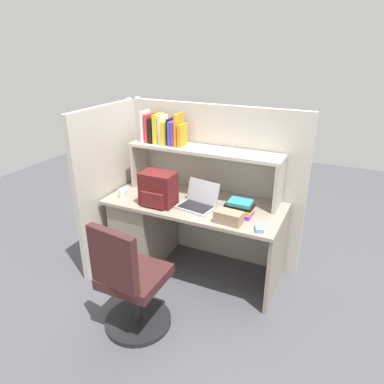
{
  "coord_description": "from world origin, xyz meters",
  "views": [
    {
      "loc": [
        1.21,
        -2.63,
        2.06
      ],
      "look_at": [
        0.0,
        -0.05,
        0.85
      ],
      "focal_mm": 33.0,
      "sensor_mm": 36.0,
      "label": 1
    }
  ],
  "objects_px": {
    "laptop": "(199,201)",
    "paper_cup": "(123,193)",
    "office_chair": "(130,286)",
    "computer_mouse": "(259,228)",
    "tissue_box": "(228,217)",
    "backpack": "(158,189)"
  },
  "relations": [
    {
      "from": "laptop",
      "to": "computer_mouse",
      "type": "distance_m",
      "value": 0.62
    },
    {
      "from": "laptop",
      "to": "paper_cup",
      "type": "xyz_separation_m",
      "value": [
        -0.72,
        -0.11,
        -0.01
      ]
    },
    {
      "from": "paper_cup",
      "to": "office_chair",
      "type": "bearing_deg",
      "value": -52.78
    },
    {
      "from": "backpack",
      "to": "computer_mouse",
      "type": "xyz_separation_m",
      "value": [
        0.94,
        -0.08,
        -0.13
      ]
    },
    {
      "from": "backpack",
      "to": "paper_cup",
      "type": "distance_m",
      "value": 0.39
    },
    {
      "from": "laptop",
      "to": "backpack",
      "type": "bearing_deg",
      "value": -163.29
    },
    {
      "from": "tissue_box",
      "to": "computer_mouse",
      "type": "bearing_deg",
      "value": 0.64
    },
    {
      "from": "computer_mouse",
      "to": "paper_cup",
      "type": "height_order",
      "value": "paper_cup"
    },
    {
      "from": "computer_mouse",
      "to": "paper_cup",
      "type": "bearing_deg",
      "value": 155.73
    },
    {
      "from": "computer_mouse",
      "to": "office_chair",
      "type": "bearing_deg",
      "value": -161.55
    },
    {
      "from": "laptop",
      "to": "office_chair",
      "type": "distance_m",
      "value": 0.93
    },
    {
      "from": "computer_mouse",
      "to": "paper_cup",
      "type": "distance_m",
      "value": 1.32
    },
    {
      "from": "computer_mouse",
      "to": "paper_cup",
      "type": "relative_size",
      "value": 1.29
    },
    {
      "from": "laptop",
      "to": "tissue_box",
      "type": "distance_m",
      "value": 0.38
    },
    {
      "from": "tissue_box",
      "to": "office_chair",
      "type": "height_order",
      "value": "office_chair"
    },
    {
      "from": "backpack",
      "to": "office_chair",
      "type": "relative_size",
      "value": 0.32
    },
    {
      "from": "backpack",
      "to": "tissue_box",
      "type": "distance_m",
      "value": 0.69
    },
    {
      "from": "computer_mouse",
      "to": "office_chair",
      "type": "height_order",
      "value": "office_chair"
    },
    {
      "from": "backpack",
      "to": "tissue_box",
      "type": "bearing_deg",
      "value": -5.61
    },
    {
      "from": "paper_cup",
      "to": "computer_mouse",
      "type": "bearing_deg",
      "value": -3.3
    },
    {
      "from": "computer_mouse",
      "to": "tissue_box",
      "type": "bearing_deg",
      "value": 155.52
    },
    {
      "from": "laptop",
      "to": "backpack",
      "type": "relative_size",
      "value": 1.16
    }
  ]
}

